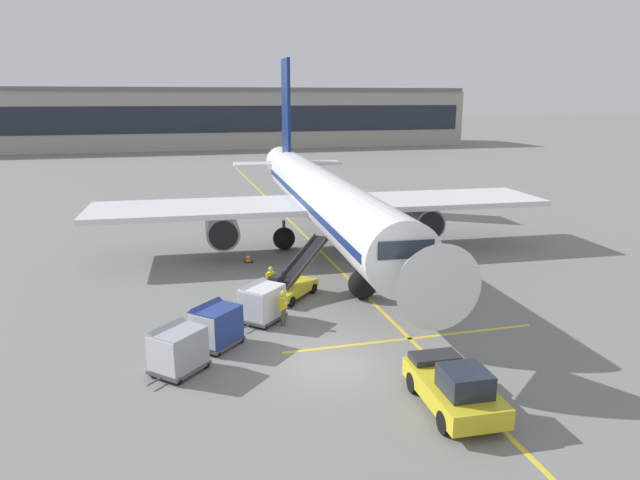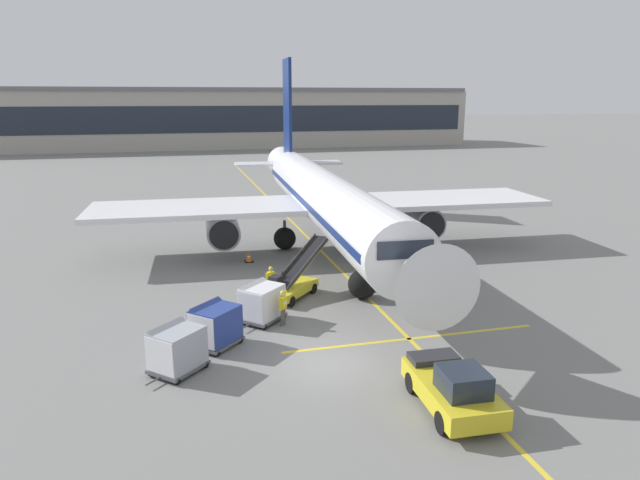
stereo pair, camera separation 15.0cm
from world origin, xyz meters
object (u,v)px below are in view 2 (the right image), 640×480
object	(u,v)px
baggage_cart_lead	(261,302)
baggage_cart_second	(215,325)
parked_airplane	(323,198)
pushback_tug	(453,388)
belt_loader	(293,281)
ground_crew_by_carts	(283,306)
ground_crew_by_loader	(271,280)
baggage_cart_third	(176,348)
safety_cone_engine_keepout	(249,257)

from	to	relation	value
baggage_cart_lead	baggage_cart_second	bearing A→B (deg)	-135.55
parked_airplane	pushback_tug	size ratio (longest dim) A/B	9.10
belt_loader	ground_crew_by_carts	world-z (taller)	belt_loader
baggage_cart_second	ground_crew_by_loader	xyz separation A→B (m)	(3.42, 5.58, -0.00)
baggage_cart_third	ground_crew_by_carts	xyz separation A→B (m)	(4.95, 3.61, -0.00)
baggage_cart_second	ground_crew_by_carts	bearing A→B (deg)	25.19
parked_airplane	ground_crew_by_carts	bearing A→B (deg)	-112.72
baggage_cart_third	ground_crew_by_carts	world-z (taller)	baggage_cart_third
baggage_cart_third	pushback_tug	xyz separation A→B (m)	(9.20, -5.31, -0.17)
baggage_cart_third	ground_crew_by_loader	xyz separation A→B (m)	(5.08, 7.64, -0.00)
parked_airplane	pushback_tug	world-z (taller)	parked_airplane
baggage_cart_second	safety_cone_engine_keepout	size ratio (longest dim) A/B	3.95
parked_airplane	safety_cone_engine_keepout	world-z (taller)	parked_airplane
belt_loader	pushback_tug	bearing A→B (deg)	-77.20
ground_crew_by_carts	safety_cone_engine_keepout	xyz separation A→B (m)	(-0.13, 11.23, -0.69)
baggage_cart_second	pushback_tug	distance (m)	10.55
parked_airplane	ground_crew_by_carts	world-z (taller)	parked_airplane
parked_airplane	belt_loader	size ratio (longest dim) A/B	8.45
baggage_cart_third	baggage_cart_second	bearing A→B (deg)	51.29
belt_loader	baggage_cart_third	xyz separation A→B (m)	(-6.27, -7.58, 0.17)
parked_airplane	safety_cone_engine_keepout	size ratio (longest dim) A/B	63.22
parked_airplane	baggage_cart_third	bearing A→B (deg)	-122.11
pushback_tug	ground_crew_by_carts	world-z (taller)	pushback_tug
baggage_cart_second	ground_crew_by_loader	size ratio (longest dim) A/B	1.46
belt_loader	baggage_cart_second	bearing A→B (deg)	-129.91
baggage_cart_lead	safety_cone_engine_keepout	bearing A→B (deg)	85.67
belt_loader	baggage_cart_third	distance (m)	9.84
baggage_cart_second	safety_cone_engine_keepout	xyz separation A→B (m)	(3.17, 12.78, -0.69)
pushback_tug	safety_cone_engine_keepout	distance (m)	20.63
ground_crew_by_carts	baggage_cart_lead	bearing A→B (deg)	139.42
belt_loader	ground_crew_by_loader	size ratio (longest dim) A/B	2.77
baggage_cart_lead	safety_cone_engine_keepout	world-z (taller)	baggage_cart_lead
parked_airplane	ground_crew_by_carts	size ratio (longest dim) A/B	23.37
ground_crew_by_loader	baggage_cart_second	bearing A→B (deg)	-121.52
belt_loader	safety_cone_engine_keepout	size ratio (longest dim) A/B	7.48
parked_airplane	pushback_tug	bearing A→B (deg)	-92.99
parked_airplane	baggage_cart_lead	world-z (taller)	parked_airplane
parked_airplane	baggage_cart_second	bearing A→B (deg)	-121.07
pushback_tug	ground_crew_by_loader	world-z (taller)	pushback_tug
baggage_cart_third	ground_crew_by_loader	size ratio (longest dim) A/B	1.46
belt_loader	baggage_cart_third	world-z (taller)	belt_loader
ground_crew_by_loader	safety_cone_engine_keepout	xyz separation A→B (m)	(-0.25, 7.20, -0.69)
ground_crew_by_carts	baggage_cart_third	bearing A→B (deg)	-143.88
baggage_cart_third	ground_crew_by_carts	bearing A→B (deg)	36.12
baggage_cart_lead	baggage_cart_second	distance (m)	3.34
ground_crew_by_carts	ground_crew_by_loader	bearing A→B (deg)	88.24
pushback_tug	baggage_cart_second	bearing A→B (deg)	135.68
belt_loader	safety_cone_engine_keepout	world-z (taller)	belt_loader
pushback_tug	safety_cone_engine_keepout	xyz separation A→B (m)	(-4.37, 20.15, -0.51)
parked_airplane	baggage_cart_third	world-z (taller)	parked_airplane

